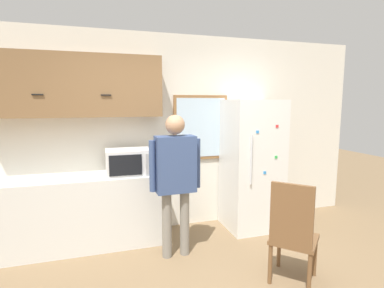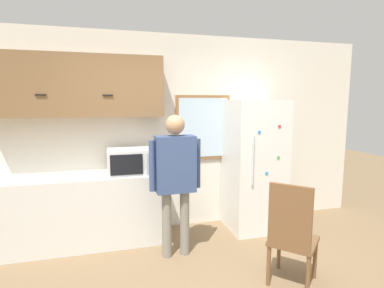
# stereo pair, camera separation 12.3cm
# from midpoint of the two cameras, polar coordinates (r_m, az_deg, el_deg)

# --- Properties ---
(back_wall) EXTENTS (6.00, 0.06, 2.70)m
(back_wall) POSITION_cam_midpoint_polar(r_m,az_deg,el_deg) (4.21, -6.06, 2.02)
(back_wall) COLOR silver
(back_wall) RESTS_ON ground_plane
(counter) EXTENTS (2.11, 0.57, 0.89)m
(counter) POSITION_cam_midpoint_polar(r_m,az_deg,el_deg) (4.04, -21.51, -11.97)
(counter) COLOR silver
(counter) RESTS_ON ground_plane
(upper_cabinets) EXTENTS (2.11, 0.33, 0.75)m
(upper_cabinets) POSITION_cam_midpoint_polar(r_m,az_deg,el_deg) (3.95, -22.49, 10.24)
(upper_cabinets) COLOR olive
(microwave) EXTENTS (0.54, 0.40, 0.32)m
(microwave) POSITION_cam_midpoint_polar(r_m,az_deg,el_deg) (3.83, -12.94, -3.34)
(microwave) COLOR white
(microwave) RESTS_ON counter
(person) EXTENTS (0.60, 0.23, 1.64)m
(person) POSITION_cam_midpoint_polar(r_m,az_deg,el_deg) (3.40, -4.21, -5.30)
(person) COLOR gray
(person) RESTS_ON ground_plane
(refrigerator) EXTENTS (0.73, 0.71, 1.82)m
(refrigerator) POSITION_cam_midpoint_polar(r_m,az_deg,el_deg) (4.30, 10.49, -3.90)
(refrigerator) COLOR white
(refrigerator) RESTS_ON ground_plane
(chair) EXTENTS (0.60, 0.60, 1.04)m
(chair) POSITION_cam_midpoint_polar(r_m,az_deg,el_deg) (3.13, 17.54, -15.52)
(chair) COLOR brown
(chair) RESTS_ON ground_plane
(window) EXTENTS (0.79, 0.05, 0.92)m
(window) POSITION_cam_midpoint_polar(r_m,az_deg,el_deg) (4.29, 0.82, 3.15)
(window) COLOR olive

